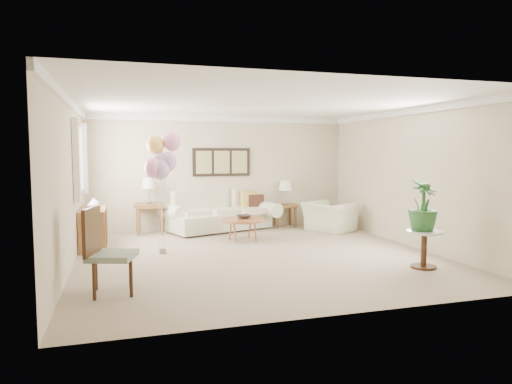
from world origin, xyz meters
TOP-DOWN VIEW (x-y plane):
  - ground_plane at (0.00, 0.00)m, footprint 6.00×6.00m
  - room_shell at (-0.11, 0.09)m, footprint 6.04×6.04m
  - wall_art_triptych at (0.00, 2.96)m, footprint 1.35×0.06m
  - sofa at (-0.10, 2.73)m, footprint 2.77×1.63m
  - end_table_left at (-1.67, 2.75)m, footprint 0.61×0.56m
  - end_table_right at (1.50, 2.79)m, footprint 0.49×0.45m
  - lamp_left at (-1.67, 2.75)m, footprint 0.31×0.31m
  - lamp_right at (1.50, 2.79)m, footprint 0.32×0.32m
  - coffee_table at (0.09, 1.39)m, footprint 0.88×0.88m
  - decor_bowl at (0.12, 1.43)m, footprint 0.35×0.35m
  - armchair at (2.25, 1.93)m, footprint 1.22×1.28m
  - side_table at (2.20, -1.51)m, footprint 0.53×0.53m
  - potted_plant at (2.18, -1.49)m, footprint 0.57×0.57m
  - accent_chair at (-2.45, -1.49)m, footprint 0.67×0.67m
  - credenza at (-2.76, 1.50)m, footprint 0.46×1.20m
  - vase_white at (-2.74, 1.20)m, footprint 0.24×0.24m
  - vase_sage at (-2.74, 1.72)m, footprint 0.21×0.21m
  - balloon_cluster at (-1.56, 0.65)m, footprint 0.66×0.51m

SIDE VIEW (x-z plane):
  - ground_plane at x=0.00m, z-range 0.00..0.00m
  - armchair at x=2.25m, z-range 0.00..0.65m
  - sofa at x=-0.10m, z-range -0.10..0.82m
  - credenza at x=-2.76m, z-range 0.00..0.74m
  - coffee_table at x=0.09m, z-range 0.19..0.63m
  - side_table at x=2.20m, z-range 0.15..0.72m
  - end_table_right at x=1.50m, z-range 0.18..0.72m
  - decor_bowl at x=0.12m, z-range 0.44..0.51m
  - end_table_left at x=-1.67m, z-range 0.23..0.89m
  - accent_chair at x=-2.45m, z-range 0.02..1.12m
  - vase_sage at x=-2.74m, z-range 0.74..0.92m
  - vase_white at x=-2.74m, z-range 0.74..0.95m
  - lamp_right at x=1.50m, z-range 0.69..1.25m
  - potted_plant at x=2.18m, z-range 0.58..1.36m
  - lamp_left at x=-1.67m, z-range 0.81..1.36m
  - wall_art_triptych at x=0.00m, z-range 1.23..1.88m
  - room_shell at x=-0.11m, z-range 0.33..2.93m
  - balloon_cluster at x=-1.56m, z-range 0.60..2.74m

